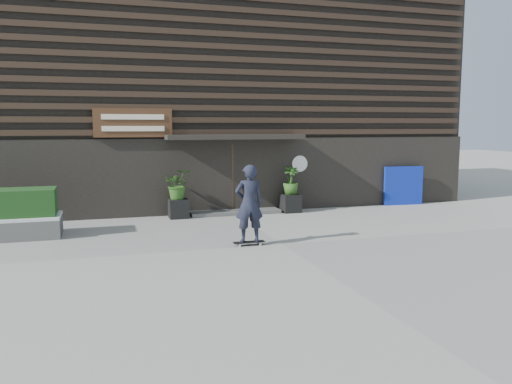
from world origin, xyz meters
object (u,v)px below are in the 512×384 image
object	(u,v)px
blue_tarp	(403,186)
skateboarder	(249,204)
planter_pot_right	(291,203)
planter_pot_left	(179,209)

from	to	relation	value
blue_tarp	skateboarder	bearing A→B (deg)	-143.76
planter_pot_right	skateboarder	bearing A→B (deg)	-122.30
planter_pot_right	blue_tarp	distance (m)	4.58
planter_pot_left	skateboarder	xyz separation A→B (m)	(1.08, -4.30, 0.73)
planter_pot_right	blue_tarp	bearing A→B (deg)	3.77
skateboarder	planter_pot_left	bearing A→B (deg)	104.14
planter_pot_left	blue_tarp	world-z (taller)	blue_tarp
blue_tarp	planter_pot_right	bearing A→B (deg)	-172.31
planter_pot_left	planter_pot_right	xyz separation A→B (m)	(3.80, 0.00, 0.00)
blue_tarp	skateboarder	distance (m)	8.61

